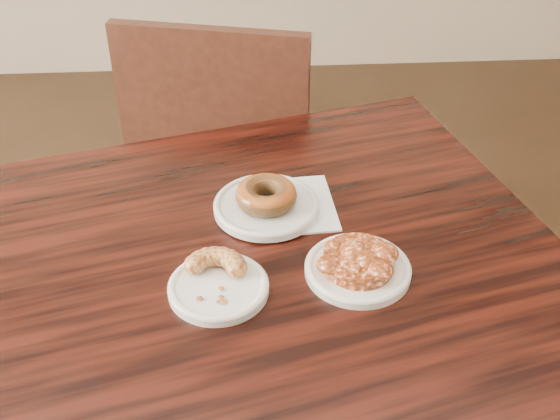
{
  "coord_description": "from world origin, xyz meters",
  "views": [
    {
      "loc": [
        0.09,
        -0.56,
        1.45
      ],
      "look_at": [
        0.14,
        0.31,
        0.8
      ],
      "focal_mm": 45.0,
      "sensor_mm": 36.0,
      "label": 1
    }
  ],
  "objects": [
    {
      "name": "cruller_fragment",
      "position": [
        0.04,
        0.18,
        0.78
      ],
      "size": [
        0.11,
        0.11,
        0.03
      ],
      "primitive_type": null,
      "color": "#602B13",
      "rests_on": "plate_cruller"
    },
    {
      "name": "plate_donut",
      "position": [
        0.12,
        0.37,
        0.76
      ],
      "size": [
        0.18,
        0.18,
        0.01
      ],
      "primitive_type": "cylinder",
      "color": "silver",
      "rests_on": "napkin"
    },
    {
      "name": "glazed_donut",
      "position": [
        0.12,
        0.37,
        0.78
      ],
      "size": [
        0.1,
        0.1,
        0.04
      ],
      "primitive_type": "torus",
      "color": "maroon",
      "rests_on": "plate_donut"
    },
    {
      "name": "chair_far",
      "position": [
        0.07,
        0.98,
        0.45
      ],
      "size": [
        0.56,
        0.56,
        0.9
      ],
      "primitive_type": null,
      "rotation": [
        0.0,
        0.0,
        2.91
      ],
      "color": "black",
      "rests_on": "floor"
    },
    {
      "name": "cafe_table",
      "position": [
        0.15,
        0.24,
        0.38
      ],
      "size": [
        1.04,
        1.04,
        0.75
      ],
      "primitive_type": "cube",
      "rotation": [
        0.0,
        0.0,
        0.26
      ],
      "color": "black",
      "rests_on": "floor"
    },
    {
      "name": "plate_cruller",
      "position": [
        0.04,
        0.18,
        0.76
      ],
      "size": [
        0.15,
        0.15,
        0.01
      ],
      "primitive_type": "cylinder",
      "color": "white",
      "rests_on": "cafe_table"
    },
    {
      "name": "apple_fritter",
      "position": [
        0.25,
        0.21,
        0.78
      ],
      "size": [
        0.15,
        0.15,
        0.03
      ],
      "primitive_type": null,
      "color": "#421A07",
      "rests_on": "plate_fritter"
    },
    {
      "name": "plate_fritter",
      "position": [
        0.25,
        0.21,
        0.76
      ],
      "size": [
        0.16,
        0.16,
        0.01
      ],
      "primitive_type": "cylinder",
      "color": "white",
      "rests_on": "cafe_table"
    },
    {
      "name": "napkin",
      "position": [
        0.16,
        0.38,
        0.75
      ],
      "size": [
        0.17,
        0.17,
        0.0
      ],
      "primitive_type": "cube",
      "rotation": [
        0.0,
        0.0,
        0.07
      ],
      "color": "white",
      "rests_on": "cafe_table"
    }
  ]
}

